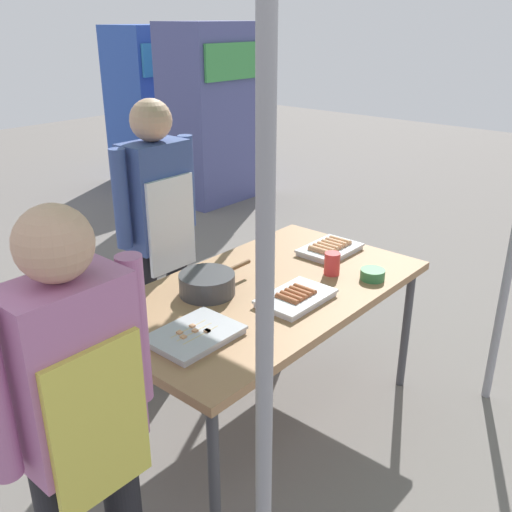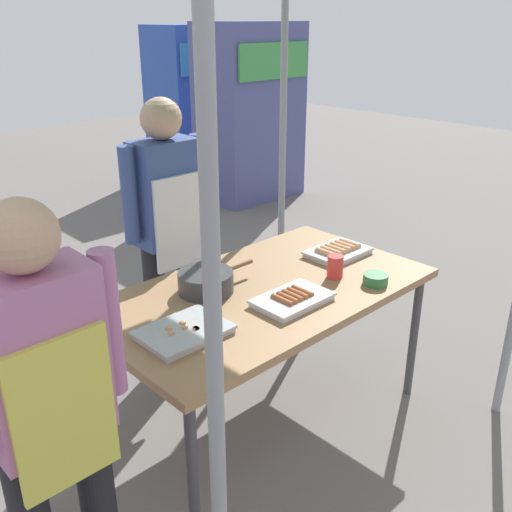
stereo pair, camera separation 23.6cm
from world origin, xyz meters
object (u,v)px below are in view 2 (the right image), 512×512
object	(u,v)px
customer_nearby	(49,401)
tray_meat_skewers	(184,332)
stall_table	(263,299)
cooking_wok	(206,281)
tray_pork_links	(292,299)
neighbor_stall_left	(250,113)
condiment_bowl	(376,279)
tray_grilled_sausages	(338,251)
vendor_woman	(168,219)
neighbor_stall_right	(189,103)
drink_cup_near_edge	(335,267)

from	to	relation	value
customer_nearby	tray_meat_skewers	bearing A→B (deg)	18.14
stall_table	cooking_wok	world-z (taller)	cooking_wok
tray_pork_links	neighbor_stall_left	distance (m)	4.20
stall_table	condiment_bowl	distance (m)	0.54
tray_grilled_sausages	customer_nearby	world-z (taller)	customer_nearby
tray_meat_skewers	tray_pork_links	world-z (taller)	tray_pork_links
stall_table	tray_meat_skewers	distance (m)	0.54
vendor_woman	neighbor_stall_right	world-z (taller)	neighbor_stall_right
stall_table	neighbor_stall_right	distance (m)	5.02
drink_cup_near_edge	neighbor_stall_left	size ratio (longest dim) A/B	0.06
drink_cup_near_edge	neighbor_stall_left	distance (m)	3.94
tray_grilled_sausages	drink_cup_near_edge	xyz separation A→B (m)	(-0.23, -0.17, 0.03)
tray_meat_skewers	condiment_bowl	bearing A→B (deg)	-14.33
tray_grilled_sausages	neighbor_stall_left	size ratio (longest dim) A/B	0.17
neighbor_stall_right	drink_cup_near_edge	bearing A→B (deg)	-119.29
tray_grilled_sausages	condiment_bowl	distance (m)	0.38
drink_cup_near_edge	customer_nearby	size ratio (longest dim) A/B	0.07
drink_cup_near_edge	stall_table	bearing A→B (deg)	156.38
tray_pork_links	drink_cup_near_edge	distance (m)	0.36
tray_grilled_sausages	neighbor_stall_right	world-z (taller)	neighbor_stall_right
tray_meat_skewers	tray_pork_links	xyz separation A→B (m)	(0.52, -0.11, 0.00)
vendor_woman	neighbor_stall_right	xyz separation A→B (m)	(2.79, 3.46, 0.01)
tray_pork_links	neighbor_stall_right	distance (m)	5.18
cooking_wok	neighbor_stall_left	size ratio (longest dim) A/B	0.22
condiment_bowl	customer_nearby	xyz separation A→B (m)	(-1.60, 0.03, 0.11)
cooking_wok	vendor_woman	bearing A→B (deg)	71.09
tray_grilled_sausages	stall_table	bearing A→B (deg)	-178.24
stall_table	neighbor_stall_left	size ratio (longest dim) A/B	0.85
tray_meat_skewers	customer_nearby	xyz separation A→B (m)	(-0.65, -0.21, 0.12)
tray_grilled_sausages	neighbor_stall_right	size ratio (longest dim) A/B	0.18
stall_table	drink_cup_near_edge	world-z (taller)	drink_cup_near_edge
vendor_woman	neighbor_stall_left	xyz separation A→B (m)	(2.74, 2.28, 0.03)
condiment_bowl	tray_meat_skewers	bearing A→B (deg)	165.67
tray_grilled_sausages	tray_meat_skewers	xyz separation A→B (m)	(-1.10, -0.11, -0.01)
tray_pork_links	neighbor_stall_left	bearing A→B (deg)	49.51
vendor_woman	neighbor_stall_right	size ratio (longest dim) A/B	0.85
customer_nearby	tray_grilled_sausages	bearing A→B (deg)	10.35
stall_table	customer_nearby	distance (m)	1.23
condiment_bowl	customer_nearby	world-z (taller)	customer_nearby
cooking_wok	vendor_woman	distance (m)	0.60
vendor_woman	tray_meat_skewers	bearing A→B (deg)	57.76
tray_grilled_sausages	customer_nearby	xyz separation A→B (m)	(-1.75, -0.32, 0.11)
tray_pork_links	customer_nearby	xyz separation A→B (m)	(-1.17, -0.11, 0.11)
tray_meat_skewers	neighbor_stall_right	size ratio (longest dim) A/B	0.19
drink_cup_near_edge	tray_meat_skewers	bearing A→B (deg)	176.10
drink_cup_near_edge	neighbor_stall_right	distance (m)	4.96
tray_meat_skewers	cooking_wok	world-z (taller)	cooking_wok
condiment_bowl	neighbor_stall_right	world-z (taller)	neighbor_stall_right
cooking_wok	customer_nearby	world-z (taller)	customer_nearby
condiment_bowl	customer_nearby	bearing A→B (deg)	178.91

